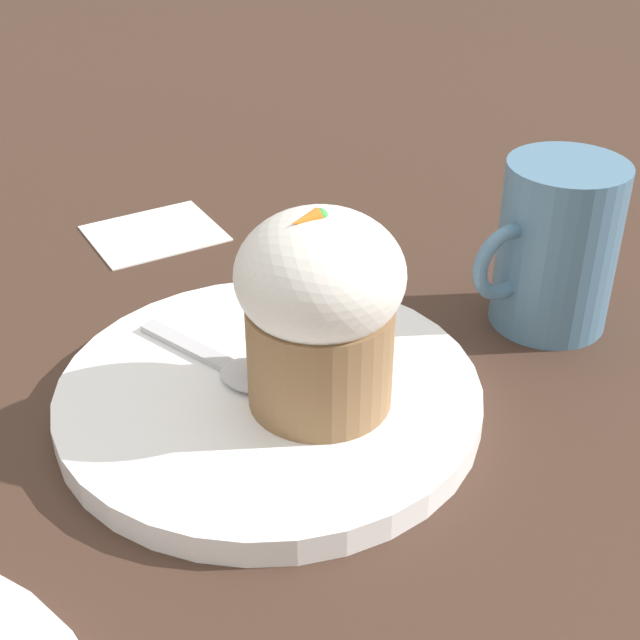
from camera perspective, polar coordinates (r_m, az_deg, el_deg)
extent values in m
plane|color=#3D281E|center=(0.48, -3.23, -5.62)|extent=(4.00, 4.00, 0.00)
cylinder|color=white|center=(0.48, -3.26, -4.90)|extent=(0.23, 0.23, 0.02)
cylinder|color=olive|center=(0.45, 0.00, -2.19)|extent=(0.07, 0.07, 0.06)
ellipsoid|color=white|center=(0.42, 0.00, 2.90)|extent=(0.08, 0.08, 0.06)
cone|color=orange|center=(0.41, -0.99, 6.38)|extent=(0.01, 0.01, 0.01)
sphere|color=green|center=(0.41, -0.02, 6.64)|extent=(0.01, 0.01, 0.01)
cube|color=#B7B7BC|center=(0.51, -8.36, -1.69)|extent=(0.03, 0.07, 0.00)
ellipsoid|color=#B7B7BC|center=(0.48, -4.47, -3.54)|extent=(0.04, 0.04, 0.01)
cylinder|color=teal|center=(0.55, 14.93, 4.62)|extent=(0.07, 0.07, 0.10)
torus|color=teal|center=(0.52, 11.83, 3.64)|extent=(0.05, 0.01, 0.05)
cube|color=white|center=(0.67, -10.55, 5.52)|extent=(0.09, 0.08, 0.00)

